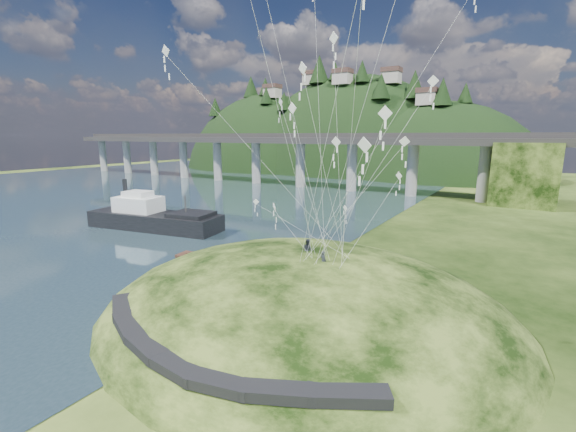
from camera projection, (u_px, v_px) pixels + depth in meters
The scene contains 10 objects.
ground at pixel (215, 299), 34.67m from camera, with size 320.00×320.00×0.00m, color black.
water at pixel (83, 194), 96.96m from camera, with size 240.00×240.00×0.00m, color #2F4A57.
grass_hill at pixel (303, 328), 32.48m from camera, with size 36.00×32.00×13.00m.
footpath at pixel (194, 353), 22.28m from camera, with size 22.29×5.84×0.83m.
bridge at pixel (318, 153), 104.52m from camera, with size 160.00×11.00×15.00m.
far_ridge at pixel (339, 189), 160.15m from camera, with size 153.00×70.00×94.50m.
work_barge at pixel (153, 217), 60.24m from camera, with size 22.52×9.82×7.63m.
wooden_dock at pixel (226, 261), 43.65m from camera, with size 13.22×3.63×0.93m.
kite_flyers at pixel (311, 241), 31.64m from camera, with size 3.26×2.65×1.92m.
kite_swarm at pixel (330, 72), 26.10m from camera, with size 20.25×17.60×21.65m.
Camera 1 is at (22.77, -23.96, 14.44)m, focal length 24.00 mm.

